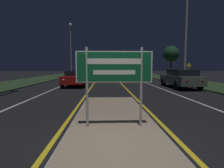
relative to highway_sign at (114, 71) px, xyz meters
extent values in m
plane|color=black|center=(0.00, -1.21, -1.58)|extent=(160.00, 160.00, 0.00)
cube|color=#999993|center=(0.00, 0.00, -1.56)|extent=(2.47, 9.25, 0.05)
cube|color=gray|center=(0.00, 0.00, -1.53)|extent=(2.35, 9.13, 0.10)
cube|color=#23381E|center=(-9.50, 18.79, -1.54)|extent=(5.00, 100.00, 0.08)
cube|color=#23381E|center=(9.50, 18.79, -1.54)|extent=(5.00, 100.00, 0.08)
cube|color=gold|center=(-1.42, 23.79, -1.58)|extent=(0.12, 70.00, 0.01)
cube|color=gold|center=(1.42, 23.79, -1.58)|extent=(0.12, 70.00, 0.01)
cube|color=silver|center=(-4.20, 23.79, -1.58)|extent=(0.12, 70.00, 0.01)
cube|color=silver|center=(4.20, 23.79, -1.58)|extent=(0.12, 70.00, 0.01)
cube|color=silver|center=(-7.20, 23.79, -1.58)|extent=(0.10, 70.00, 0.01)
cube|color=silver|center=(7.20, 23.79, -1.58)|extent=(0.10, 70.00, 0.01)
cylinder|color=#9E9E99|center=(-0.71, 0.00, -0.44)|extent=(0.07, 0.07, 2.09)
cylinder|color=#9E9E99|center=(0.71, 0.00, -0.44)|extent=(0.07, 0.07, 2.09)
cube|color=#0F512D|center=(0.00, 0.00, 0.11)|extent=(1.98, 0.04, 0.81)
cube|color=white|center=(0.00, -0.02, 0.11)|extent=(1.98, 0.00, 0.81)
cube|color=#0F512D|center=(0.00, -0.02, 0.11)|extent=(1.92, 0.01, 0.76)
cube|color=white|center=(0.00, -0.02, 0.25)|extent=(1.39, 0.01, 0.15)
cube|color=white|center=(0.00, -0.02, -0.04)|extent=(1.09, 0.01, 0.11)
cylinder|color=#9E9E99|center=(-6.63, 28.83, 3.09)|extent=(0.18, 0.18, 9.34)
sphere|color=white|center=(-6.63, 28.83, 7.94)|extent=(0.61, 0.61, 0.61)
cylinder|color=#9E9E99|center=(6.50, 10.04, 2.66)|extent=(0.18, 0.18, 8.48)
cube|color=#4C514C|center=(5.92, 9.54, -0.90)|extent=(1.84, 4.75, 0.67)
cube|color=black|center=(5.92, 9.26, -0.33)|extent=(1.62, 2.47, 0.48)
sphere|color=red|center=(5.35, 7.19, -0.82)|extent=(0.14, 0.14, 0.14)
sphere|color=red|center=(6.49, 7.19, -0.82)|extent=(0.14, 0.14, 0.14)
cylinder|color=black|center=(5.04, 11.02, -1.24)|extent=(0.22, 0.69, 0.69)
cylinder|color=black|center=(6.80, 11.02, -1.24)|extent=(0.22, 0.69, 0.69)
cylinder|color=black|center=(5.04, 8.07, -1.24)|extent=(0.22, 0.69, 0.69)
cylinder|color=black|center=(6.80, 8.07, -1.24)|extent=(0.22, 0.69, 0.69)
cube|color=silver|center=(2.54, 21.21, -0.90)|extent=(1.77, 4.62, 0.68)
cube|color=black|center=(2.54, 20.94, -0.35)|extent=(1.55, 2.40, 0.42)
sphere|color=red|center=(1.99, 18.92, -0.81)|extent=(0.14, 0.14, 0.14)
sphere|color=red|center=(3.09, 18.92, -0.81)|extent=(0.14, 0.14, 0.14)
cylinder|color=black|center=(1.69, 22.65, -1.24)|extent=(0.22, 0.69, 0.69)
cylinder|color=black|center=(3.38, 22.65, -1.24)|extent=(0.22, 0.69, 0.69)
cylinder|color=black|center=(1.69, 19.78, -1.24)|extent=(0.22, 0.69, 0.69)
cylinder|color=black|center=(3.38, 19.78, -1.24)|extent=(0.22, 0.69, 0.69)
cube|color=maroon|center=(5.62, 28.67, -0.92)|extent=(1.75, 4.77, 0.65)
cube|color=black|center=(5.62, 28.38, -0.39)|extent=(1.54, 2.48, 0.41)
sphere|color=red|center=(5.08, 26.30, -0.83)|extent=(0.14, 0.14, 0.14)
sphere|color=red|center=(6.17, 26.30, -0.83)|extent=(0.14, 0.14, 0.14)
cylinder|color=black|center=(4.79, 30.15, -1.24)|extent=(0.22, 0.68, 0.68)
cylinder|color=black|center=(6.46, 30.15, -1.24)|extent=(0.22, 0.68, 0.68)
cylinder|color=black|center=(4.79, 27.19, -1.24)|extent=(0.22, 0.68, 0.68)
cylinder|color=black|center=(6.46, 27.19, -1.24)|extent=(0.22, 0.68, 0.68)
cube|color=silver|center=(2.78, 41.35, -0.92)|extent=(1.73, 4.12, 0.65)
cube|color=black|center=(2.78, 41.10, -0.39)|extent=(1.52, 2.14, 0.41)
sphere|color=red|center=(2.24, 39.31, -0.84)|extent=(0.14, 0.14, 0.14)
sphere|color=red|center=(3.31, 39.31, -0.84)|extent=(0.14, 0.14, 0.14)
cylinder|color=black|center=(1.96, 42.63, -1.24)|extent=(0.22, 0.67, 0.67)
cylinder|color=black|center=(3.60, 42.63, -1.24)|extent=(0.22, 0.67, 0.67)
cylinder|color=black|center=(1.96, 40.07, -1.24)|extent=(0.22, 0.67, 0.67)
cylinder|color=black|center=(3.60, 40.07, -1.24)|extent=(0.22, 0.67, 0.67)
cube|color=maroon|center=(-2.88, 11.17, -0.93)|extent=(1.81, 4.53, 0.61)
cube|color=black|center=(-2.88, 11.44, -0.42)|extent=(1.60, 2.36, 0.41)
sphere|color=white|center=(-3.44, 8.93, -0.86)|extent=(0.14, 0.14, 0.14)
sphere|color=white|center=(-2.32, 8.93, -0.86)|extent=(0.14, 0.14, 0.14)
cylinder|color=black|center=(-3.75, 9.77, -1.24)|extent=(0.22, 0.69, 0.69)
cylinder|color=black|center=(-2.01, 9.77, -1.24)|extent=(0.22, 0.69, 0.69)
cylinder|color=black|center=(-3.75, 12.58, -1.24)|extent=(0.22, 0.69, 0.69)
cylinder|color=black|center=(-2.01, 12.58, -1.24)|extent=(0.22, 0.69, 0.69)
cylinder|color=#9E9E99|center=(9.66, 15.80, -0.55)|extent=(0.06, 0.06, 1.90)
cube|color=yellow|center=(9.66, 15.80, 0.33)|extent=(0.60, 0.02, 0.60)
cylinder|color=#4C3823|center=(10.47, 23.63, 0.12)|extent=(0.24, 0.24, 3.24)
sphere|color=#19381E|center=(10.47, 23.63, 2.30)|extent=(2.50, 2.50, 2.50)
camera|label=1|loc=(-0.24, -4.54, 0.09)|focal=28.00mm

